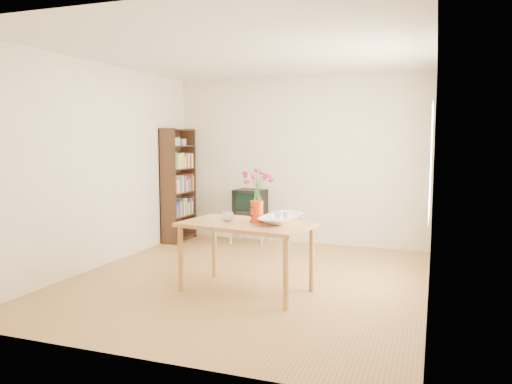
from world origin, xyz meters
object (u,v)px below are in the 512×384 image
at_px(table, 246,231).
at_px(mug, 228,217).
at_px(television, 250,201).
at_px(bowl, 281,201).
at_px(pitcher, 257,212).

xyz_separation_m(table, mug, (-0.22, 0.02, 0.14)).
distance_m(table, television, 2.56).
bearing_deg(table, bowl, 34.22).
bearing_deg(bowl, table, -154.30).
distance_m(mug, television, 2.48).
bearing_deg(television, table, -64.50).
bearing_deg(table, television, 117.95).
bearing_deg(table, mug, -177.83).
xyz_separation_m(table, bowl, (0.34, 0.16, 0.32)).
distance_m(table, mug, 0.26).
bearing_deg(pitcher, bowl, 47.01).
relative_size(pitcher, mug, 1.85).
height_order(mug, television, mug).
distance_m(bowl, television, 2.57).
height_order(table, bowl, bowl).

